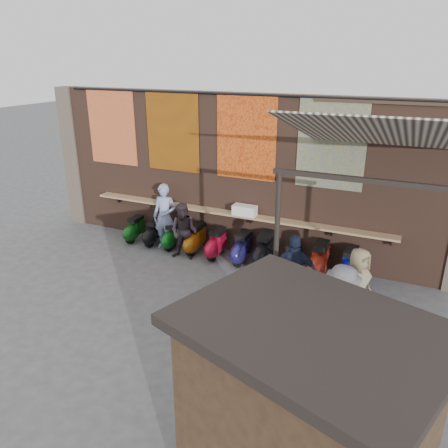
% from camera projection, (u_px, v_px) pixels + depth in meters
% --- Properties ---
extents(ground, '(70.00, 70.00, 0.00)m').
position_uv_depth(ground, '(188.00, 295.00, 9.36)').
color(ground, '#474749').
rests_on(ground, ground).
extents(brick_wall, '(10.00, 0.40, 4.00)m').
position_uv_depth(brick_wall, '(237.00, 175.00, 10.94)').
color(brick_wall, brown).
rests_on(brick_wall, ground).
extents(pier_left, '(0.50, 0.50, 4.00)m').
position_uv_depth(pier_left, '(76.00, 157.00, 12.94)').
color(pier_left, '#4C4238').
rests_on(pier_left, ground).
extents(eating_counter, '(8.00, 0.32, 0.05)m').
position_uv_depth(eating_counter, '(231.00, 214.00, 10.95)').
color(eating_counter, '#9E7A51').
rests_on(eating_counter, brick_wall).
extents(shelf_box, '(0.59, 0.28, 0.25)m').
position_uv_depth(shelf_box, '(245.00, 210.00, 10.73)').
color(shelf_box, white).
rests_on(shelf_box, eating_counter).
extents(tapestry_redgold, '(1.50, 0.02, 2.00)m').
position_uv_depth(tapestry_redgold, '(112.00, 127.00, 11.78)').
color(tapestry_redgold, maroon).
rests_on(tapestry_redgold, brick_wall).
extents(tapestry_sun, '(1.50, 0.02, 2.00)m').
position_uv_depth(tapestry_sun, '(173.00, 132.00, 11.05)').
color(tapestry_sun, orange).
rests_on(tapestry_sun, brick_wall).
extents(tapestry_orange, '(1.50, 0.02, 2.00)m').
position_uv_depth(tapestry_orange, '(246.00, 138.00, 10.28)').
color(tapestry_orange, orange).
rests_on(tapestry_orange, brick_wall).
extents(tapestry_multi, '(1.50, 0.02, 2.00)m').
position_uv_depth(tapestry_multi, '(331.00, 144.00, 9.51)').
color(tapestry_multi, navy).
rests_on(tapestry_multi, brick_wall).
extents(hang_rail, '(9.50, 0.06, 0.06)m').
position_uv_depth(hang_rail, '(235.00, 94.00, 10.03)').
color(hang_rail, black).
rests_on(hang_rail, brick_wall).
extents(scooter_stool_0, '(0.32, 0.71, 0.67)m').
position_uv_depth(scooter_stool_0, '(135.00, 229.00, 12.02)').
color(scooter_stool_0, '#0E4812').
rests_on(scooter_stool_0, ground).
extents(scooter_stool_1, '(0.32, 0.71, 0.67)m').
position_uv_depth(scooter_stool_1, '(154.00, 233.00, 11.79)').
color(scooter_stool_1, black).
rests_on(scooter_stool_1, ground).
extents(scooter_stool_2, '(0.32, 0.71, 0.67)m').
position_uv_depth(scooter_stool_2, '(173.00, 236.00, 11.55)').
color(scooter_stool_2, '#0B5015').
rests_on(scooter_stool_2, ground).
extents(scooter_stool_3, '(0.35, 0.78, 0.74)m').
position_uv_depth(scooter_stool_3, '(196.00, 239.00, 11.29)').
color(scooter_stool_3, '#8E4D0C').
rests_on(scooter_stool_3, ground).
extents(scooter_stool_4, '(0.35, 0.77, 0.73)m').
position_uv_depth(scooter_stool_4, '(217.00, 244.00, 11.01)').
color(scooter_stool_4, '#B00D2A').
rests_on(scooter_stool_4, ground).
extents(scooter_stool_5, '(0.36, 0.80, 0.76)m').
position_uv_depth(scooter_stool_5, '(242.00, 248.00, 10.72)').
color(scooter_stool_5, '#1B1753').
rests_on(scooter_stool_5, ground).
extents(scooter_stool_6, '(0.39, 0.87, 0.83)m').
position_uv_depth(scooter_stool_6, '(264.00, 250.00, 10.53)').
color(scooter_stool_6, black).
rests_on(scooter_stool_6, ground).
extents(scooter_stool_7, '(0.33, 0.73, 0.69)m').
position_uv_depth(scooter_stool_7, '(292.00, 258.00, 10.29)').
color(scooter_stool_7, navy).
rests_on(scooter_stool_7, ground).
extents(scooter_stool_8, '(0.39, 0.87, 0.83)m').
position_uv_depth(scooter_stool_8, '(319.00, 261.00, 9.97)').
color(scooter_stool_8, '#A72616').
rests_on(scooter_stool_8, ground).
extents(scooter_stool_9, '(0.38, 0.84, 0.79)m').
position_uv_depth(scooter_stool_9, '(349.00, 266.00, 9.75)').
color(scooter_stool_9, navy).
rests_on(scooter_stool_9, ground).
extents(diner_left, '(0.69, 0.51, 1.74)m').
position_uv_depth(diner_left, '(165.00, 217.00, 11.41)').
color(diner_left, '#8494C0').
rests_on(diner_left, ground).
extents(diner_right, '(0.76, 0.62, 1.45)m').
position_uv_depth(diner_right, '(184.00, 232.00, 10.82)').
color(diner_right, '#30252D').
rests_on(diner_right, ground).
extents(shopper_navy, '(1.01, 0.62, 1.61)m').
position_uv_depth(shopper_navy, '(294.00, 273.00, 8.57)').
color(shopper_navy, '#171C34').
rests_on(shopper_navy, ground).
extents(shopper_grey, '(1.22, 1.02, 1.64)m').
position_uv_depth(shopper_grey, '(340.00, 310.00, 7.30)').
color(shopper_grey, '#5A5A5F').
rests_on(shopper_grey, ground).
extents(shopper_tan, '(0.76, 0.85, 1.47)m').
position_uv_depth(shopper_tan, '(357.00, 284.00, 8.30)').
color(shopper_tan, '#877555').
rests_on(shopper_tan, ground).
extents(market_stall, '(2.59, 2.25, 2.36)m').
position_uv_depth(market_stall, '(304.00, 430.00, 4.51)').
color(market_stall, black).
rests_on(market_stall, ground).
extents(stall_roof, '(2.91, 2.56, 0.12)m').
position_uv_depth(stall_roof, '(312.00, 328.00, 4.07)').
color(stall_roof, black).
rests_on(stall_roof, market_stall).
extents(stall_sign, '(1.15, 0.43, 0.50)m').
position_uv_depth(stall_sign, '(349.00, 350.00, 4.90)').
color(stall_sign, gold).
rests_on(stall_sign, market_stall).
extents(stall_shelf, '(1.74, 0.68, 0.06)m').
position_uv_depth(stall_shelf, '(342.00, 409.00, 5.20)').
color(stall_shelf, '#473321').
rests_on(stall_shelf, market_stall).
extents(awning_canvas, '(3.20, 3.28, 0.97)m').
position_uv_depth(awning_canvas, '(385.00, 133.00, 7.50)').
color(awning_canvas, beige).
rests_on(awning_canvas, brick_wall).
extents(awning_ledger, '(3.30, 0.08, 0.12)m').
position_uv_depth(awning_ledger, '(396.00, 101.00, 8.71)').
color(awning_ledger, '#33261C').
rests_on(awning_ledger, brick_wall).
extents(awning_header, '(3.00, 0.08, 0.08)m').
position_uv_depth(awning_header, '(371.00, 181.00, 6.40)').
color(awning_header, black).
rests_on(awning_header, awning_post_left).
extents(awning_post_left, '(0.09, 0.09, 3.10)m').
position_uv_depth(awning_post_left, '(276.00, 258.00, 7.49)').
color(awning_post_left, black).
rests_on(awning_post_left, ground).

